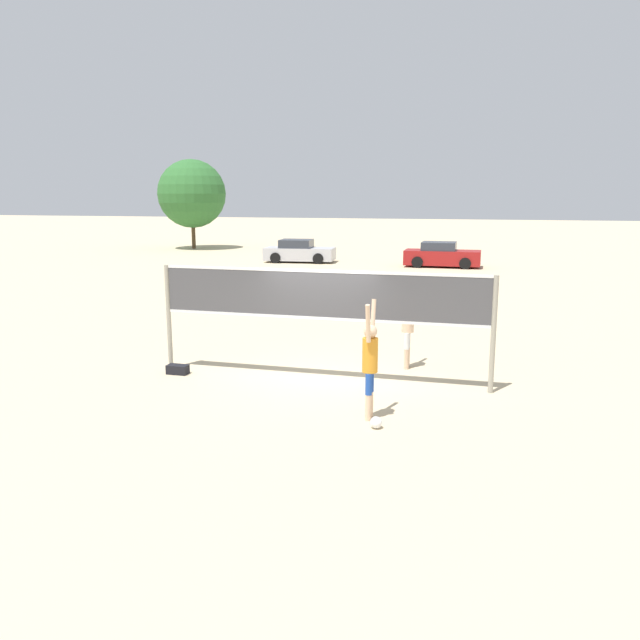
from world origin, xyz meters
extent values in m
plane|color=#C6B28C|center=(0.00, 0.00, 0.00)|extent=(200.00, 200.00, 0.00)
cylinder|color=gray|center=(-3.64, 0.00, 1.22)|extent=(0.11, 0.11, 2.43)
cylinder|color=gray|center=(3.64, 0.00, 1.22)|extent=(0.11, 0.11, 2.43)
cube|color=#47474C|center=(0.00, 0.00, 1.89)|extent=(7.16, 0.02, 1.09)
cube|color=white|center=(0.00, 0.00, 2.40)|extent=(7.16, 0.03, 0.06)
cube|color=white|center=(0.00, 0.00, 1.38)|extent=(7.16, 0.03, 0.06)
cylinder|color=beige|center=(1.50, -2.25, 0.24)|extent=(0.11, 0.11, 0.48)
cylinder|color=#1E47A5|center=(1.50, -2.25, 0.68)|extent=(0.12, 0.12, 0.40)
cylinder|color=beige|center=(1.50, -2.05, 0.24)|extent=(0.11, 0.11, 0.48)
cylinder|color=#1E47A5|center=(1.50, -2.05, 0.68)|extent=(0.12, 0.12, 0.40)
cylinder|color=orange|center=(1.50, -2.15, 1.19)|extent=(0.28, 0.28, 0.62)
sphere|color=beige|center=(1.50, -2.15, 1.62)|extent=(0.24, 0.24, 0.24)
cylinder|color=beige|center=(1.50, -2.39, 1.81)|extent=(0.08, 0.22, 0.70)
cylinder|color=beige|center=(1.50, -1.91, 1.81)|extent=(0.08, 0.22, 0.70)
cylinder|color=beige|center=(1.73, 1.53, 0.24)|extent=(0.11, 0.11, 0.48)
cylinder|color=white|center=(1.73, 1.53, 0.67)|extent=(0.12, 0.12, 0.39)
cylinder|color=beige|center=(1.73, 1.33, 0.24)|extent=(0.11, 0.11, 0.48)
cylinder|color=white|center=(1.73, 1.33, 0.67)|extent=(0.12, 0.12, 0.39)
cylinder|color=beige|center=(1.73, 1.43, 1.18)|extent=(0.28, 0.28, 0.62)
sphere|color=beige|center=(1.73, 1.43, 1.61)|extent=(0.24, 0.24, 0.24)
cylinder|color=beige|center=(1.73, 1.67, 1.79)|extent=(0.08, 0.22, 0.69)
cylinder|color=beige|center=(1.73, 1.19, 1.79)|extent=(0.08, 0.22, 0.69)
sphere|color=white|center=(1.71, -2.60, 0.11)|extent=(0.21, 0.21, 0.21)
cube|color=black|center=(-3.24, -0.42, 0.10)|extent=(0.48, 0.26, 0.21)
cube|color=maroon|center=(0.97, 23.39, 0.54)|extent=(4.26, 1.79, 0.82)
cube|color=#2D333D|center=(0.76, 23.40, 1.18)|extent=(1.92, 1.64, 0.47)
cylinder|color=black|center=(2.29, 24.23, 0.32)|extent=(0.64, 0.22, 0.64)
cylinder|color=black|center=(2.28, 22.55, 0.32)|extent=(0.64, 0.22, 0.64)
cylinder|color=black|center=(-0.34, 24.24, 0.32)|extent=(0.64, 0.22, 0.64)
cylinder|color=black|center=(-0.35, 22.56, 0.32)|extent=(0.64, 0.22, 0.64)
cube|color=#B7B7BC|center=(-7.68, 23.84, 0.51)|extent=(4.38, 2.24, 0.76)
cube|color=#2D333D|center=(-7.89, 23.82, 1.13)|extent=(2.05, 1.88, 0.49)
cylinder|color=black|center=(-6.45, 24.84, 0.32)|extent=(0.66, 0.28, 0.64)
cylinder|color=black|center=(-6.29, 23.07, 0.32)|extent=(0.66, 0.28, 0.64)
cylinder|color=black|center=(-9.06, 24.61, 0.32)|extent=(0.66, 0.28, 0.64)
cylinder|color=black|center=(-8.90, 22.84, 0.32)|extent=(0.66, 0.28, 0.64)
cylinder|color=#4C3823|center=(-18.51, 31.39, 1.37)|extent=(0.29, 0.29, 2.74)
sphere|color=#2D662D|center=(-18.51, 31.39, 4.16)|extent=(5.15, 5.15, 5.15)
camera|label=1|loc=(3.43, -12.79, 3.97)|focal=35.00mm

